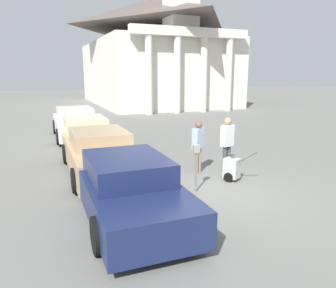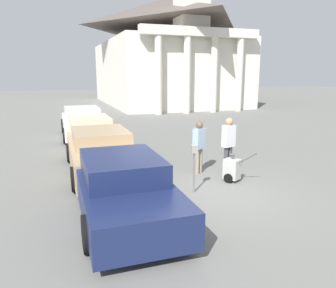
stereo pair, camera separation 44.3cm
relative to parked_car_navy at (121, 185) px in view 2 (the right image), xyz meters
name	(u,v)px [view 2 (the right image)]	position (x,y,z in m)	size (l,w,h in m)	color
ground_plane	(209,195)	(2.44, 0.30, -0.66)	(120.00, 120.00, 0.00)	slate
parked_car_navy	(121,185)	(0.00, 0.00, 0.00)	(2.07, 5.24, 1.39)	#19234C
parked_car_tan	(100,152)	(0.00, 3.38, 0.02)	(2.08, 5.23, 1.44)	tan
parked_car_cream	(90,136)	(0.00, 6.41, 0.02)	(1.95, 5.07, 1.49)	beige
parked_car_white	(82,123)	(0.00, 9.89, 0.06)	(2.04, 4.94, 1.54)	silver
parking_meter	(194,160)	(2.12, 0.60, 0.27)	(0.18, 0.09, 1.33)	slate
person_worker	(199,144)	(2.99, 2.17, 0.31)	(0.47, 0.40, 1.71)	gray
person_supervisor	(229,142)	(3.89, 1.87, 0.39)	(0.46, 0.32, 1.82)	#3F3F47
equipment_cart	(232,169)	(3.59, 1.08, -0.27)	(0.67, 0.95, 1.00)	#B2B2AD
church	(165,50)	(10.15, 26.49, 4.94)	(12.22, 18.78, 23.36)	silver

